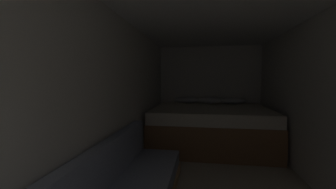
# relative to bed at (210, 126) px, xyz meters

# --- Properties ---
(wall_back) EXTENTS (2.45, 0.05, 2.11)m
(wall_back) POSITION_rel_bed_xyz_m (0.00, 0.94, 0.66)
(wall_back) COLOR silver
(wall_back) RESTS_ON ground
(wall_left) EXTENTS (0.05, 5.45, 2.11)m
(wall_left) POSITION_rel_bed_xyz_m (-1.20, -1.81, 0.66)
(wall_left) COLOR silver
(wall_left) RESTS_ON ground
(wall_right) EXTENTS (0.05, 5.45, 2.11)m
(wall_right) POSITION_rel_bed_xyz_m (1.20, -1.81, 0.66)
(wall_right) COLOR silver
(wall_right) RESTS_ON ground
(ceiling_slab) EXTENTS (2.45, 5.45, 0.05)m
(ceiling_slab) POSITION_rel_bed_xyz_m (0.00, -1.81, 1.74)
(ceiling_slab) COLOR white
(ceiling_slab) RESTS_ON wall_left
(bed) EXTENTS (2.23, 1.78, 0.93)m
(bed) POSITION_rel_bed_xyz_m (0.00, 0.00, 0.00)
(bed) COLOR brown
(bed) RESTS_ON ground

